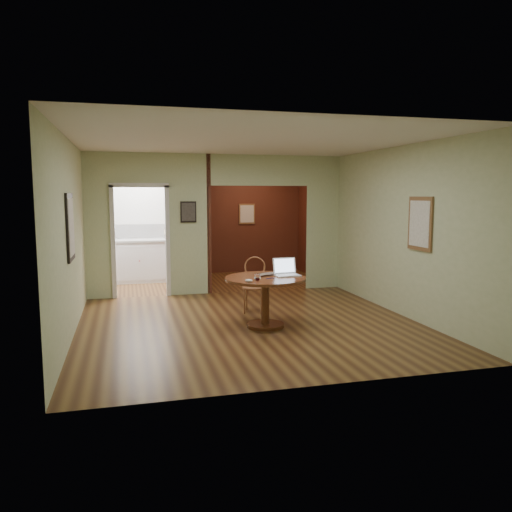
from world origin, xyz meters
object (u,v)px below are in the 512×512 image
object	(u,v)px
chair	(254,281)
open_laptop	(286,271)
closed_laptop	(269,275)
dining_table	(265,290)

from	to	relation	value
chair	open_laptop	bearing A→B (deg)	-52.01
closed_laptop	chair	bearing A→B (deg)	63.35
open_laptop	closed_laptop	xyz separation A→B (m)	(-0.26, 0.01, -0.05)
open_laptop	dining_table	bearing A→B (deg)	-168.23
dining_table	open_laptop	distance (m)	0.44
chair	open_laptop	distance (m)	0.95
open_laptop	closed_laptop	bearing A→B (deg)	174.41
chair	closed_laptop	size ratio (longest dim) A/B	2.49
open_laptop	closed_laptop	world-z (taller)	open_laptop
dining_table	open_laptop	size ratio (longest dim) A/B	3.13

